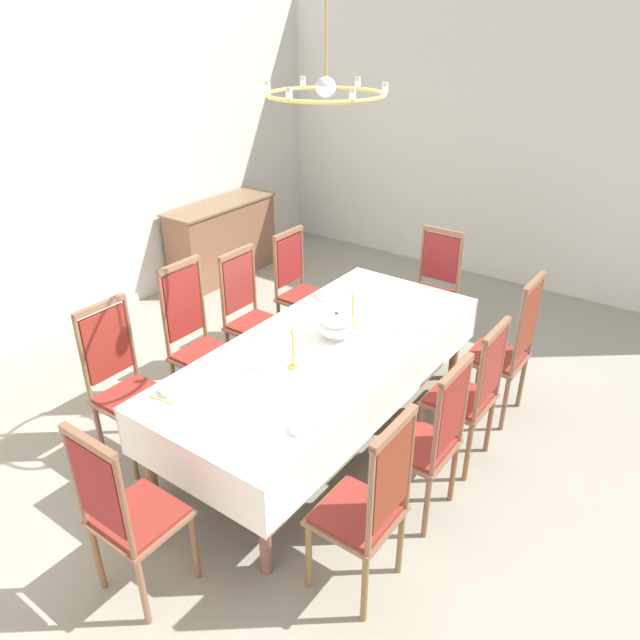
{
  "coord_description": "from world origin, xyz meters",
  "views": [
    {
      "loc": [
        -3.03,
        -2.17,
        2.89
      ],
      "look_at": [
        0.05,
        0.05,
        0.91
      ],
      "focal_mm": 33.52,
      "sensor_mm": 36.0,
      "label": 1
    }
  ],
  "objects": [
    {
      "name": "spoon_primary",
      "position": [
        0.59,
        -0.42,
        0.76
      ],
      "size": [
        0.04,
        0.18,
        0.01
      ],
      "rotation": [
        0.0,
        0.0,
        0.13
      ],
      "color": "gold",
      "rests_on": "tablecloth"
    },
    {
      "name": "chair_head_east",
      "position": [
        1.76,
        -0.03,
        0.58
      ],
      "size": [
        0.42,
        0.44,
        1.11
      ],
      "rotation": [
        0.0,
        0.0,
        1.57
      ],
      "color": "#875C44",
      "rests_on": "ground"
    },
    {
      "name": "chair_south_a",
      "position": [
        -1.01,
        -1.03,
        0.6
      ],
      "size": [
        0.44,
        0.42,
        1.18
      ],
      "color": "olive",
      "rests_on": "ground"
    },
    {
      "name": "chair_north_d",
      "position": [
        1.0,
        0.96,
        0.58
      ],
      "size": [
        0.44,
        0.42,
        1.11
      ],
      "rotation": [
        0.0,
        0.0,
        3.14
      ],
      "color": "brown",
      "rests_on": "ground"
    },
    {
      "name": "dining_table",
      "position": [
        0.0,
        -0.03,
        0.68
      ],
      "size": [
        2.72,
        1.17,
        0.75
      ],
      "color": "brown",
      "rests_on": "ground"
    },
    {
      "name": "chair_south_d",
      "position": [
        1.0,
        -1.03,
        0.61
      ],
      "size": [
        0.44,
        0.42,
        1.2
      ],
      "color": "#8E6045",
      "rests_on": "ground"
    },
    {
      "name": "chair_south_c",
      "position": [
        0.31,
        -1.02,
        0.58
      ],
      "size": [
        0.44,
        0.42,
        1.11
      ],
      "color": "#8D5446",
      "rests_on": "ground"
    },
    {
      "name": "candlestick_east",
      "position": [
        0.37,
        -0.03,
        0.91
      ],
      "size": [
        0.07,
        0.07,
        0.37
      ],
      "color": "gold",
      "rests_on": "tablecloth"
    },
    {
      "name": "bowl_near_right",
      "position": [
        -1.03,
        0.41,
        0.78
      ],
      "size": [
        0.17,
        0.17,
        0.04
      ],
      "color": "white",
      "rests_on": "tablecloth"
    },
    {
      "name": "candlestick_west",
      "position": [
        -0.37,
        -0.03,
        0.92
      ],
      "size": [
        0.07,
        0.07,
        0.39
      ],
      "color": "gold",
      "rests_on": "tablecloth"
    },
    {
      "name": "bowl_near_left",
      "position": [
        0.49,
        -0.44,
        0.77
      ],
      "size": [
        0.15,
        0.15,
        0.03
      ],
      "color": "white",
      "rests_on": "tablecloth"
    },
    {
      "name": "sideboard",
      "position": [
        1.77,
        2.71,
        0.45
      ],
      "size": [
        1.44,
        0.48,
        0.9
      ],
      "rotation": [
        0.0,
        0.0,
        3.14
      ],
      "color": "brown",
      "rests_on": "ground"
    },
    {
      "name": "chair_north_c",
      "position": [
        0.31,
        0.96,
        0.59
      ],
      "size": [
        0.44,
        0.42,
        1.14
      ],
      "rotation": [
        0.0,
        0.0,
        3.14
      ],
      "color": "brown",
      "rests_on": "ground"
    },
    {
      "name": "right_wall",
      "position": [
        3.66,
        0.0,
        1.57
      ],
      "size": [
        0.08,
        5.98,
        3.14
      ],
      "primitive_type": "cube",
      "color": "silver",
      "rests_on": "ground"
    },
    {
      "name": "chair_south_b",
      "position": [
        -0.31,
        -1.02,
        0.59
      ],
      "size": [
        0.44,
        0.42,
        1.13
      ],
      "color": "brown",
      "rests_on": "ground"
    },
    {
      "name": "chair_north_a",
      "position": [
        -1.01,
        0.96,
        0.6
      ],
      "size": [
        0.44,
        0.42,
        1.17
      ],
      "rotation": [
        0.0,
        0.0,
        3.14
      ],
      "color": "brown",
      "rests_on": "ground"
    },
    {
      "name": "soup_tureen",
      "position": [
        0.15,
        -0.03,
        0.86
      ],
      "size": [
        0.26,
        0.26,
        0.21
      ],
      "color": "white",
      "rests_on": "tablecloth"
    },
    {
      "name": "chair_north_b",
      "position": [
        -0.31,
        0.97,
        0.62
      ],
      "size": [
        0.44,
        0.42,
        1.23
      ],
      "rotation": [
        0.0,
        0.0,
        3.14
      ],
      "color": "brown",
      "rests_on": "ground"
    },
    {
      "name": "back_wall",
      "position": [
        0.0,
        3.03,
        1.57
      ],
      "size": [
        7.25,
        0.08,
        3.14
      ],
      "primitive_type": "cube",
      "color": "silver",
      "rests_on": "ground"
    },
    {
      "name": "chair_head_west",
      "position": [
        -1.77,
        -0.03,
        0.59
      ],
      "size": [
        0.42,
        0.44,
        1.15
      ],
      "rotation": [
        0.0,
        0.0,
        -1.57
      ],
      "color": "brown",
      "rests_on": "ground"
    },
    {
      "name": "chandelier",
      "position": [
        0.0,
        -0.03,
        2.46
      ],
      "size": [
        0.72,
        0.71,
        0.66
      ],
      "color": "gold"
    },
    {
      "name": "tablecloth",
      "position": [
        0.0,
        -0.03,
        0.67
      ],
      "size": [
        2.74,
        1.19,
        0.35
      ],
      "color": "white",
      "rests_on": "dining_table"
    },
    {
      "name": "bowl_far_right",
      "position": [
        -0.87,
        -0.48,
        0.78
      ],
      "size": [
        0.14,
        0.14,
        0.03
      ],
      "color": "white",
      "rests_on": "tablecloth"
    },
    {
      "name": "ground",
      "position": [
        0.0,
        0.0,
        -0.02
      ],
      "size": [
        7.25,
        5.98,
        0.04
      ],
      "primitive_type": "cube",
      "color": "gray"
    },
    {
      "name": "bowl_far_left",
      "position": [
        0.67,
        0.41,
        0.78
      ],
      "size": [
        0.2,
        0.2,
        0.05
      ],
      "color": "white",
      "rests_on": "tablecloth"
    },
    {
      "name": "spoon_secondary",
      "position": [
        -1.15,
        0.43,
        0.76
      ],
      "size": [
        0.04,
        0.18,
        0.01
      ],
      "rotation": [
        0.0,
        0.0,
        0.11
      ],
      "color": "gold",
      "rests_on": "tablecloth"
    }
  ]
}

